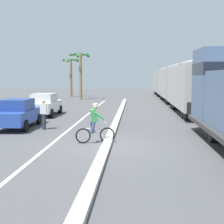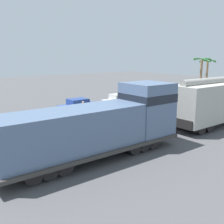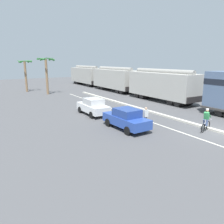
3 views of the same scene
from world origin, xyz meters
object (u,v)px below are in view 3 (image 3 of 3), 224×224
Objects in this scene: hopper_car_lead at (162,85)px; parked_car_blue at (126,119)px; hopper_car_trailing at (86,75)px; pedestrian_by_cars at (146,117)px; parked_car_white at (93,106)px; hopper_car_middle at (114,79)px; palm_tree_far at (46,67)px; cyclist at (206,121)px; palm_tree_near at (25,69)px.

hopper_car_lead is 13.36m from parked_car_blue.
pedestrian_by_cars is (-9.37, -31.16, -1.23)m from hopper_car_trailing.
parked_car_white is 2.59× the size of pedestrian_by_cars.
hopper_car_trailing reaches higher than parked_car_blue.
hopper_car_middle is 11.56m from palm_tree_far.
parked_car_blue is at bearing -109.66° from hopper_car_trailing.
pedestrian_by_cars is (1.75, -21.79, -3.46)m from palm_tree_far.
hopper_car_middle reaches higher than cyclist.
palm_tree_near reaches higher than parked_car_white.
pedestrian_by_cars is (-9.37, -19.56, -1.23)m from hopper_car_middle.
hopper_car_lead is 1.94× the size of palm_tree_near.
hopper_car_lead reaches higher than pedestrian_by_cars.
hopper_car_lead and hopper_car_middle have the same top height.
hopper_car_middle is 2.52× the size of parked_car_white.
parked_car_white is at bearing -113.69° from hopper_car_trailing.
pedestrian_by_cars is at bearing -106.73° from hopper_car_trailing.
palm_tree_near is (-2.25, 20.74, 3.10)m from parked_car_white.
palm_tree_far is at bearing 90.38° from parked_car_blue.
parked_car_blue is 0.72× the size of palm_tree_far.
cyclist is (-6.18, -11.15, -1.26)m from hopper_car_lead.
palm_tree_far is at bearing 101.18° from cyclist.
palm_tree_far reaches higher than hopper_car_middle.
cyclist is at bearing -119.01° from hopper_car_lead.
cyclist is (-6.18, -22.75, -1.26)m from hopper_car_middle.
parked_car_blue is at bearing -89.20° from parked_car_white.
hopper_car_middle is at bearing -28.25° from palm_tree_near.
palm_tree_near is (-2.32, 26.27, 3.10)m from parked_car_blue.
hopper_car_lead is at bearing 10.23° from parked_car_white.
hopper_car_lead is 23.06m from palm_tree_near.
palm_tree_far reaches higher than palm_tree_near.
hopper_car_middle is (0.00, 11.60, 0.00)m from hopper_car_lead.
parked_car_white is at bearing 118.02° from cyclist.
parked_car_blue is 1.01× the size of parked_car_white.
hopper_car_lead is at bearing 34.42° from parked_car_blue.
palm_tree_near is at bearing 125.36° from hopper_car_lead.
hopper_car_middle is 2.49× the size of parked_car_blue.
cyclist is 1.06× the size of pedestrian_by_cars.
hopper_car_middle is 11.60m from hopper_car_trailing.
palm_tree_far reaches higher than hopper_car_trailing.
cyclist reaches higher than parked_car_white.
palm_tree_near is at bearing 98.38° from pedestrian_by_cars.
cyclist is (4.79, -3.63, 0.00)m from parked_car_blue.
hopper_car_middle is 22.08m from parked_car_blue.
parked_car_white is (-0.08, 5.53, 0.00)m from parked_car_blue.
palm_tree_far is at bearing -66.07° from palm_tree_near.
palm_tree_far is (-4.94, 24.98, 3.49)m from cyclist.
parked_car_white is at bearing -169.77° from hopper_car_lead.
hopper_car_middle is at bearing 50.89° from parked_car_white.
parked_car_blue is 26.55m from palm_tree_near.
palm_tree_far is at bearing 168.67° from hopper_car_middle.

